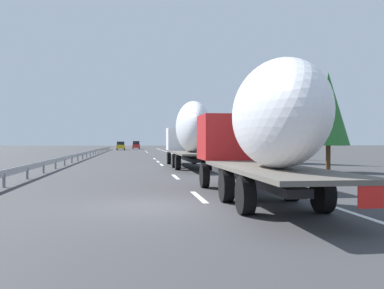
% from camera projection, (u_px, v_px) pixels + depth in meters
% --- Properties ---
extents(ground_plane, '(260.00, 260.00, 0.00)m').
position_uv_depth(ground_plane, '(138.00, 157.00, 52.71)').
color(ground_plane, '#38383A').
extents(lane_stripe_0, '(3.20, 0.20, 0.01)m').
position_uv_depth(lane_stripe_0, '(199.00, 197.00, 15.29)').
color(lane_stripe_0, white).
rests_on(lane_stripe_0, ground_plane).
extents(lane_stripe_1, '(3.20, 0.20, 0.01)m').
position_uv_depth(lane_stripe_1, '(176.00, 177.00, 23.81)').
color(lane_stripe_1, white).
rests_on(lane_stripe_1, ground_plane).
extents(lane_stripe_2, '(3.20, 0.20, 0.01)m').
position_uv_depth(lane_stripe_2, '(161.00, 165.00, 35.86)').
color(lane_stripe_2, white).
rests_on(lane_stripe_2, ground_plane).
extents(lane_stripe_3, '(3.20, 0.20, 0.01)m').
position_uv_depth(lane_stripe_3, '(158.00, 162.00, 41.28)').
color(lane_stripe_3, white).
rests_on(lane_stripe_3, ground_plane).
extents(lane_stripe_4, '(3.20, 0.20, 0.01)m').
position_uv_depth(lane_stripe_4, '(154.00, 159.00, 47.99)').
color(lane_stripe_4, white).
rests_on(lane_stripe_4, ground_plane).
extents(lane_stripe_5, '(3.20, 0.20, 0.01)m').
position_uv_depth(lane_stripe_5, '(148.00, 154.00, 67.79)').
color(lane_stripe_5, white).
rests_on(lane_stripe_5, ground_plane).
extents(lane_stripe_6, '(3.20, 0.20, 0.01)m').
position_uv_depth(lane_stripe_6, '(149.00, 154.00, 66.79)').
color(lane_stripe_6, white).
rests_on(lane_stripe_6, ground_plane).
extents(lane_stripe_7, '(3.20, 0.20, 0.01)m').
position_uv_depth(lane_stripe_7, '(147.00, 153.00, 73.33)').
color(lane_stripe_7, white).
rests_on(lane_stripe_7, ground_plane).
extents(lane_stripe_8, '(3.20, 0.20, 0.01)m').
position_uv_depth(lane_stripe_8, '(146.00, 152.00, 79.66)').
color(lane_stripe_8, white).
rests_on(lane_stripe_8, ground_plane).
extents(lane_stripe_9, '(3.20, 0.20, 0.01)m').
position_uv_depth(lane_stripe_9, '(145.00, 151.00, 87.52)').
color(lane_stripe_9, white).
rests_on(lane_stripe_9, ground_plane).
extents(edge_line_right, '(110.00, 0.20, 0.01)m').
position_uv_depth(edge_line_right, '(178.00, 156.00, 58.40)').
color(edge_line_right, white).
rests_on(edge_line_right, ground_plane).
extents(truck_lead, '(14.17, 2.55, 4.77)m').
position_uv_depth(truck_lead, '(190.00, 132.00, 31.49)').
color(truck_lead, silver).
rests_on(truck_lead, ground_plane).
extents(truck_trailing, '(12.30, 2.55, 4.33)m').
position_uv_depth(truck_trailing, '(262.00, 127.00, 13.85)').
color(truck_trailing, '#B21919').
rests_on(truck_trailing, ground_plane).
extents(car_yellow_coupe, '(4.24, 1.81, 1.86)m').
position_uv_depth(car_yellow_coupe, '(121.00, 146.00, 94.82)').
color(car_yellow_coupe, gold).
rests_on(car_yellow_coupe, ground_plane).
extents(car_red_compact, '(4.52, 1.80, 1.96)m').
position_uv_depth(car_red_compact, '(136.00, 145.00, 105.52)').
color(car_red_compact, red).
rests_on(car_red_compact, ground_plane).
extents(road_sign, '(0.10, 0.90, 3.41)m').
position_uv_depth(road_sign, '(197.00, 138.00, 49.17)').
color(road_sign, gray).
rests_on(road_sign, ground_plane).
extents(tree_0, '(3.69, 3.69, 7.91)m').
position_uv_depth(tree_0, '(273.00, 109.00, 39.13)').
color(tree_0, '#472D19').
rests_on(tree_0, ground_plane).
extents(tree_1, '(3.78, 3.78, 6.77)m').
position_uv_depth(tree_1, '(197.00, 126.00, 68.86)').
color(tree_1, '#472D19').
rests_on(tree_1, ground_plane).
extents(tree_2, '(3.97, 3.97, 6.30)m').
position_uv_depth(tree_2, '(201.00, 130.00, 76.62)').
color(tree_2, '#472D19').
rests_on(tree_2, ground_plane).
extents(tree_3, '(2.72, 2.72, 6.44)m').
position_uv_depth(tree_3, '(328.00, 109.00, 27.90)').
color(tree_3, '#472D19').
rests_on(tree_3, ground_plane).
extents(tree_4, '(2.83, 2.83, 7.28)m').
position_uv_depth(tree_4, '(252.00, 120.00, 48.39)').
color(tree_4, '#472D19').
rests_on(tree_4, ground_plane).
extents(guardrail_median, '(94.00, 0.10, 0.76)m').
position_uv_depth(guardrail_median, '(90.00, 152.00, 54.87)').
color(guardrail_median, '#9EA0A5').
rests_on(guardrail_median, ground_plane).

